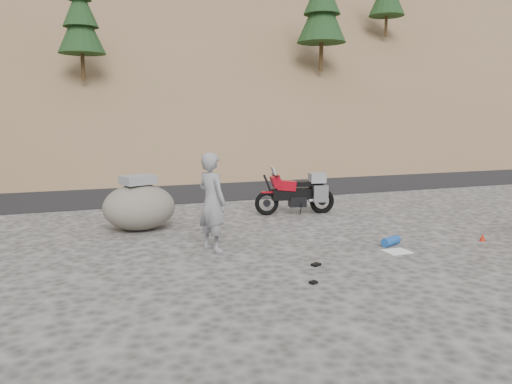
# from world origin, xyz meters

# --- Properties ---
(ground) EXTENTS (140.00, 140.00, 0.00)m
(ground) POSITION_xyz_m (0.00, 0.00, 0.00)
(ground) COLOR #3D3B39
(ground) RESTS_ON ground
(road) EXTENTS (120.00, 7.00, 0.05)m
(road) POSITION_xyz_m (0.00, 9.00, 0.00)
(road) COLOR black
(road) RESTS_ON ground
(hillside) EXTENTS (120.00, 73.00, 46.72)m
(hillside) POSITION_xyz_m (-0.05, 40.88, 11.08)
(hillside) COLOR brown
(hillside) RESTS_ON ground
(motorcycle) EXTENTS (2.23, 0.84, 1.33)m
(motorcycle) POSITION_xyz_m (1.13, 2.89, 0.57)
(motorcycle) COLOR black
(motorcycle) RESTS_ON ground
(man) EXTENTS (0.72, 0.84, 1.96)m
(man) POSITION_xyz_m (-2.07, 0.05, 0.00)
(man) COLOR gray
(man) RESTS_ON ground
(boulder) EXTENTS (1.85, 1.64, 1.26)m
(boulder) POSITION_xyz_m (-3.20, 2.42, 0.56)
(boulder) COLOR #615C53
(boulder) RESTS_ON ground
(gear_white_cloth) EXTENTS (0.47, 0.42, 0.02)m
(gear_white_cloth) POSITION_xyz_m (1.32, -1.30, 0.01)
(gear_white_cloth) COLOR white
(gear_white_cloth) RESTS_ON ground
(gear_blue_mat) EXTENTS (0.50, 0.35, 0.19)m
(gear_blue_mat) POSITION_xyz_m (1.49, -0.84, 0.09)
(gear_blue_mat) COLOR #1A4D9E
(gear_blue_mat) RESTS_ON ground
(gear_funnel) EXTENTS (0.17, 0.17, 0.16)m
(gear_funnel) POSITION_xyz_m (3.56, -1.20, 0.08)
(gear_funnel) COLOR #B01F0B
(gear_funnel) RESTS_ON ground
(gear_glove_a) EXTENTS (0.19, 0.17, 0.05)m
(gear_glove_a) POSITION_xyz_m (-0.61, -1.58, 0.02)
(gear_glove_a) COLOR black
(gear_glove_a) RESTS_ON ground
(gear_glove_b) EXTENTS (0.14, 0.13, 0.04)m
(gear_glove_b) POSITION_xyz_m (-1.08, -2.42, 0.02)
(gear_glove_b) COLOR black
(gear_glove_b) RESTS_ON ground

